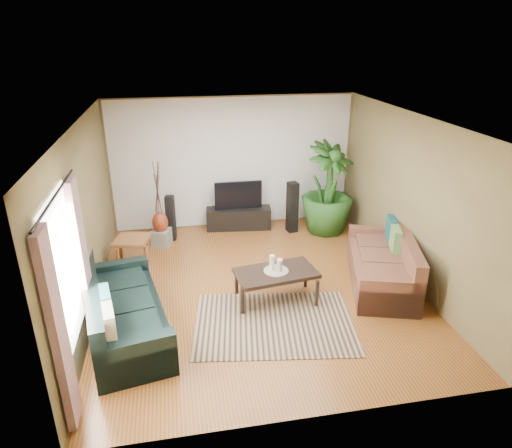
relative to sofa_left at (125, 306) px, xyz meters
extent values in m
plane|color=#9C5628|center=(2.00, 0.83, -0.42)|extent=(5.50, 5.50, 0.00)
plane|color=white|center=(2.00, 0.83, 2.28)|extent=(5.50, 5.50, 0.00)
plane|color=olive|center=(2.00, 3.58, 0.93)|extent=(5.00, 0.00, 5.00)
plane|color=olive|center=(2.00, -1.92, 0.93)|extent=(5.00, 0.00, 5.00)
plane|color=olive|center=(-0.50, 0.83, 0.92)|extent=(0.00, 5.50, 5.50)
plane|color=olive|center=(4.50, 0.83, 0.92)|extent=(0.00, 5.50, 5.50)
plane|color=white|center=(2.00, 3.57, 0.93)|extent=(4.90, 0.00, 4.90)
plane|color=white|center=(-0.48, -0.77, 0.97)|extent=(0.00, 1.80, 1.80)
cube|color=gray|center=(-0.43, -1.52, 0.72)|extent=(0.08, 0.35, 2.20)
cube|color=gray|center=(-0.43, -0.02, 0.72)|extent=(0.08, 0.35, 2.20)
cylinder|color=black|center=(-0.43, -0.77, 1.87)|extent=(0.03, 1.90, 0.03)
cube|color=black|center=(0.00, 0.00, 0.00)|extent=(1.35, 2.35, 0.85)
cube|color=brown|center=(4.01, 0.63, 0.00)|extent=(1.47, 2.22, 0.85)
cube|color=tan|center=(2.03, -0.16, -0.42)|extent=(2.46, 1.91, 0.01)
cube|color=black|center=(2.20, 0.46, -0.18)|extent=(1.30, 0.84, 0.50)
cylinder|color=#979792|center=(2.20, 0.46, 0.08)|extent=(0.38, 0.38, 0.02)
cylinder|color=white|center=(2.14, 0.49, 0.21)|extent=(0.08, 0.08, 0.24)
cylinder|color=beige|center=(2.24, 0.42, 0.18)|extent=(0.08, 0.08, 0.19)
cylinder|color=beige|center=(2.27, 0.52, 0.17)|extent=(0.08, 0.08, 0.15)
cube|color=black|center=(2.05, 3.33, -0.20)|extent=(1.37, 0.54, 0.45)
cube|color=black|center=(2.05, 3.33, 0.31)|extent=(0.98, 0.05, 0.58)
cube|color=black|center=(0.66, 3.02, 0.03)|extent=(0.20, 0.21, 0.91)
cube|color=black|center=(3.12, 2.97, 0.10)|extent=(0.23, 0.25, 1.06)
imported|color=#1F4C19|center=(3.81, 2.85, 0.50)|extent=(1.43, 1.43, 1.86)
cylinder|color=black|center=(3.81, 2.85, -0.29)|extent=(0.34, 0.34, 0.27)
cube|color=gray|center=(0.46, 2.76, -0.26)|extent=(0.42, 0.42, 0.33)
ellipsoid|color=maroon|center=(0.46, 2.76, 0.06)|extent=(0.30, 0.30, 0.42)
cube|color=brown|center=(-0.01, 1.90, -0.14)|extent=(0.67, 0.67, 0.58)
camera|label=1|loc=(0.78, -5.47, 3.43)|focal=32.00mm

